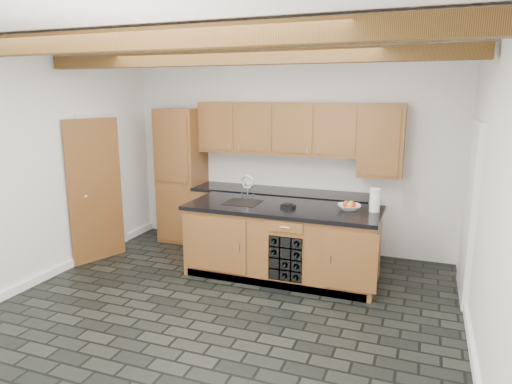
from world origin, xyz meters
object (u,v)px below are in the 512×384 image
Objects in this scene: fruit_bowl at (349,207)px; paper_towel at (375,200)px; island at (282,241)px; kitchen_scale at (288,206)px.

fruit_bowl is 0.32m from paper_towel.
island is 8.98× the size of fruit_bowl.
kitchen_scale is 1.06m from paper_towel.
kitchen_scale is at bearing -167.59° from fruit_bowl.
island is 0.50m from kitchen_scale.
kitchen_scale is at bearing -169.63° from paper_towel.
paper_towel is (0.30, 0.03, 0.11)m from fruit_bowl.
fruit_bowl is (0.81, 0.12, 0.50)m from island.
paper_towel reaches higher than kitchen_scale.
island is at bearing -171.73° from fruit_bowl.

